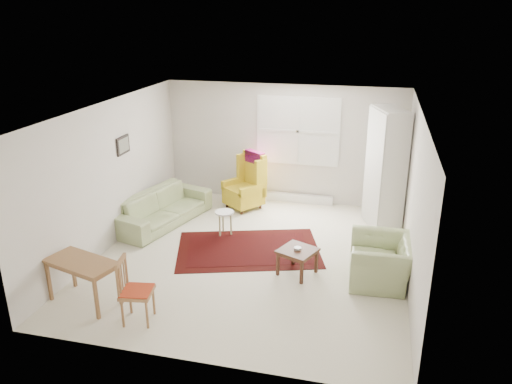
% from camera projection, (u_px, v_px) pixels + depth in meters
% --- Properties ---
extents(room, '(5.04, 5.54, 2.51)m').
position_uv_depth(room, '(256.00, 182.00, 8.16)').
color(room, beige).
rests_on(room, ground).
extents(rug, '(2.78, 2.21, 0.02)m').
position_uv_depth(rug, '(248.00, 249.00, 8.64)').
color(rug, black).
rests_on(rug, ground).
extents(sofa, '(1.40, 2.30, 0.87)m').
position_uv_depth(sofa, '(162.00, 202.00, 9.58)').
color(sofa, '#93A26C').
rests_on(sofa, ground).
extents(armchair, '(0.97, 1.09, 0.82)m').
position_uv_depth(armchair, '(382.00, 257.00, 7.51)').
color(armchair, '#93A26C').
rests_on(armchair, ground).
extents(wingback_chair, '(0.97, 0.98, 1.18)m').
position_uv_depth(wingback_chair, '(243.00, 181.00, 10.25)').
color(wingback_chair, gold).
rests_on(wingback_chair, ground).
extents(coffee_table, '(0.68, 0.68, 0.43)m').
position_uv_depth(coffee_table, '(297.00, 262.00, 7.78)').
color(coffee_table, '#432214').
rests_on(coffee_table, ground).
extents(stool, '(0.35, 0.35, 0.46)m').
position_uv_depth(stool, '(225.00, 223.00, 9.14)').
color(stool, white).
rests_on(stool, ground).
extents(cabinet, '(0.76, 1.02, 2.27)m').
position_uv_depth(cabinet, '(386.00, 170.00, 9.19)').
color(cabinet, silver).
rests_on(cabinet, ground).
extents(desk, '(1.13, 0.78, 0.65)m').
position_uv_depth(desk, '(84.00, 282.00, 7.00)').
color(desk, olive).
rests_on(desk, ground).
extents(desk_chair, '(0.46, 0.46, 0.91)m').
position_uv_depth(desk_chair, '(137.00, 291.00, 6.52)').
color(desk_chair, olive).
rests_on(desk_chair, ground).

